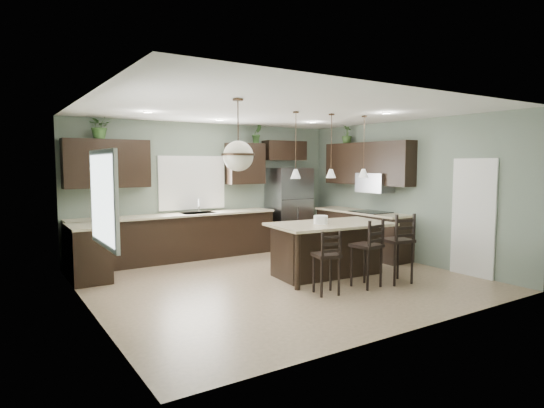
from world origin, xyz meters
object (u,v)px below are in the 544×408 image
at_px(serving_dish, 321,220).
at_px(bar_stool_center, 366,253).
at_px(bar_stool_left, 326,262).
at_px(kitchen_island, 330,249).
at_px(plant_back_left, 100,126).
at_px(refrigerator, 289,208).
at_px(bar_stool_right, 397,248).

distance_m(serving_dish, bar_stool_center, 1.03).
bearing_deg(bar_stool_left, kitchen_island, 61.36).
relative_size(kitchen_island, plant_back_left, 4.38).
relative_size(kitchen_island, bar_stool_left, 2.12).
distance_m(kitchen_island, serving_dish, 0.57).
xyz_separation_m(serving_dish, plant_back_left, (-2.98, 2.73, 1.64)).
bearing_deg(kitchen_island, serving_dish, 180.00).
height_order(bar_stool_left, bar_stool_center, bar_stool_center).
distance_m(refrigerator, bar_stool_left, 3.89).
height_order(refrigerator, bar_stool_right, refrigerator).
height_order(serving_dish, bar_stool_right, bar_stool_right).
xyz_separation_m(refrigerator, bar_stool_center, (-0.93, -3.49, -0.38)).
height_order(serving_dish, plant_back_left, plant_back_left).
distance_m(bar_stool_center, bar_stool_right, 0.61).
relative_size(bar_stool_left, plant_back_left, 2.07).
distance_m(bar_stool_left, plant_back_left, 4.83).
bearing_deg(plant_back_left, serving_dish, -42.52).
relative_size(refrigerator, bar_stool_right, 1.60).
distance_m(refrigerator, plant_back_left, 4.45).
xyz_separation_m(refrigerator, bar_stool_left, (-1.72, -3.46, -0.44)).
relative_size(bar_stool_center, bar_stool_right, 0.94).
bearing_deg(kitchen_island, bar_stool_left, -127.36).
bearing_deg(bar_stool_right, bar_stool_center, -178.76).
bearing_deg(serving_dish, plant_back_left, 137.48).
height_order(refrigerator, bar_stool_left, refrigerator).
distance_m(bar_stool_center, plant_back_left, 5.26).
relative_size(refrigerator, bar_stool_left, 1.90).
bearing_deg(bar_stool_right, plant_back_left, 144.22).
bearing_deg(bar_stool_left, refrigerator, 77.65).
distance_m(refrigerator, bar_stool_center, 3.63).
relative_size(kitchen_island, bar_stool_right, 1.79).
distance_m(bar_stool_right, plant_back_left, 5.68).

